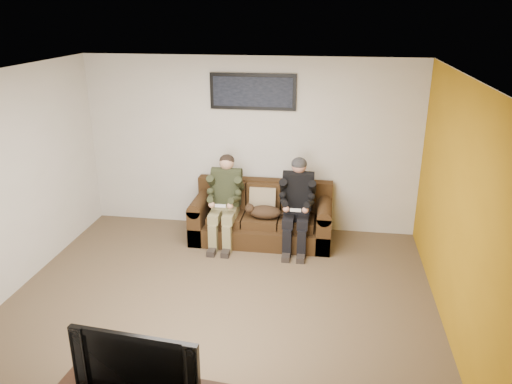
% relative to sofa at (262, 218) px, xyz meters
% --- Properties ---
extents(floor, '(5.00, 5.00, 0.00)m').
position_rel_sofa_xyz_m(floor, '(-0.24, -1.82, -0.31)').
color(floor, brown).
rests_on(floor, ground).
extents(ceiling, '(5.00, 5.00, 0.00)m').
position_rel_sofa_xyz_m(ceiling, '(-0.24, -1.82, 2.29)').
color(ceiling, silver).
rests_on(ceiling, ground).
extents(wall_back, '(5.00, 0.00, 5.00)m').
position_rel_sofa_xyz_m(wall_back, '(-0.24, 0.43, 0.99)').
color(wall_back, beige).
rests_on(wall_back, ground).
extents(wall_front, '(5.00, 0.00, 5.00)m').
position_rel_sofa_xyz_m(wall_front, '(-0.24, -4.07, 0.99)').
color(wall_front, beige).
rests_on(wall_front, ground).
extents(wall_left, '(0.00, 4.50, 4.50)m').
position_rel_sofa_xyz_m(wall_left, '(-2.74, -1.82, 0.99)').
color(wall_left, beige).
rests_on(wall_left, ground).
extents(wall_right, '(0.00, 4.50, 4.50)m').
position_rel_sofa_xyz_m(wall_right, '(2.26, -1.82, 0.99)').
color(wall_right, beige).
rests_on(wall_right, ground).
extents(accent_wall_right, '(0.00, 4.50, 4.50)m').
position_rel_sofa_xyz_m(accent_wall_right, '(2.25, -1.82, 0.99)').
color(accent_wall_right, '#AF7C11').
rests_on(accent_wall_right, ground).
extents(sofa, '(2.02, 0.87, 0.83)m').
position_rel_sofa_xyz_m(sofa, '(0.00, 0.00, 0.00)').
color(sofa, '#362210').
rests_on(sofa, ground).
extents(throw_pillow, '(0.39, 0.18, 0.38)m').
position_rel_sofa_xyz_m(throw_pillow, '(-0.00, 0.04, 0.28)').
color(throw_pillow, '#9D8967').
rests_on(throw_pillow, sofa).
extents(throw_blanket, '(0.41, 0.20, 0.07)m').
position_rel_sofa_xyz_m(throw_blanket, '(-0.61, 0.25, 0.51)').
color(throw_blanket, '#C3B190').
rests_on(throw_blanket, sofa).
extents(person_left, '(0.51, 0.87, 1.26)m').
position_rel_sofa_xyz_m(person_left, '(-0.52, -0.17, 0.39)').
color(person_left, '#867D54').
rests_on(person_left, sofa).
extents(person_right, '(0.51, 0.86, 1.27)m').
position_rel_sofa_xyz_m(person_right, '(0.52, -0.17, 0.39)').
color(person_right, black).
rests_on(person_right, sofa).
extents(cat, '(0.66, 0.26, 0.24)m').
position_rel_sofa_xyz_m(cat, '(0.05, -0.22, 0.19)').
color(cat, '#432C1A').
rests_on(cat, sofa).
extents(framed_poster, '(1.25, 0.05, 0.52)m').
position_rel_sofa_xyz_m(framed_poster, '(-0.20, 0.39, 1.79)').
color(framed_poster, black).
rests_on(framed_poster, wall_back).
extents(television, '(1.02, 0.22, 0.58)m').
position_rel_sofa_xyz_m(television, '(-0.40, -3.77, 0.42)').
color(television, black).
rests_on(television, tv_stand).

